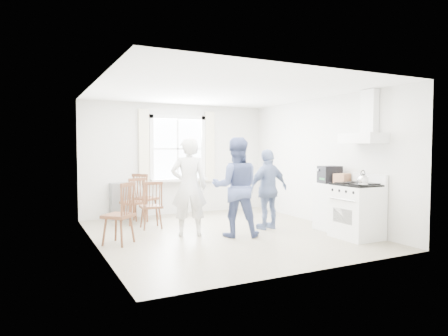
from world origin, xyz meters
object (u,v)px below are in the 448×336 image
at_px(windsor_chair_c, 124,206).
at_px(person_right, 268,189).
at_px(stereo_stack, 330,175).
at_px(windsor_chair_a, 136,196).
at_px(person_mid, 236,187).
at_px(low_cabinet, 332,207).
at_px(person_left, 189,187).
at_px(gas_stove, 357,211).
at_px(windsor_chair_b, 152,200).

xyz_separation_m(windsor_chair_c, person_right, (2.78, 0.02, 0.15)).
bearing_deg(stereo_stack, windsor_chair_a, 145.99).
distance_m(stereo_stack, person_mid, 1.90).
bearing_deg(person_mid, windsor_chair_c, 15.90).
height_order(low_cabinet, person_left, person_left).
bearing_deg(person_right, stereo_stack, 142.08).
bearing_deg(gas_stove, windsor_chair_a, 137.11).
distance_m(stereo_stack, person_right, 1.20).
bearing_deg(windsor_chair_a, stereo_stack, -34.01).
relative_size(windsor_chair_a, windsor_chair_c, 0.94).
height_order(windsor_chair_b, person_mid, person_mid).
height_order(windsor_chair_a, person_mid, person_mid).
bearing_deg(gas_stove, person_left, 149.64).
bearing_deg(person_left, windsor_chair_b, -44.05).
relative_size(windsor_chair_b, person_left, 0.53).
bearing_deg(person_right, windsor_chair_b, -33.13).
height_order(gas_stove, person_mid, person_mid).
distance_m(gas_stove, person_mid, 2.15).
height_order(gas_stove, windsor_chair_a, gas_stove).
bearing_deg(person_left, gas_stove, 167.95).
bearing_deg(person_left, windsor_chair_a, -48.79).
bearing_deg(gas_stove, low_cabinet, 84.32).
relative_size(low_cabinet, windsor_chair_c, 0.87).
bearing_deg(stereo_stack, windsor_chair_c, 171.38).
height_order(person_left, person_right, person_left).
relative_size(stereo_stack, windsor_chair_c, 0.41).
bearing_deg(windsor_chair_b, person_left, -62.36).
distance_m(gas_stove, person_right, 1.68).
relative_size(gas_stove, windsor_chair_c, 1.09).
bearing_deg(windsor_chair_a, windsor_chair_b, -74.17).
bearing_deg(windsor_chair_c, gas_stove, -19.73).
bearing_deg(person_mid, person_left, -5.96).
bearing_deg(person_right, gas_stove, 117.57).
height_order(stereo_stack, person_mid, person_mid).
relative_size(windsor_chair_c, person_right, 0.66).
relative_size(stereo_stack, windsor_chair_a, 0.43).
xyz_separation_m(stereo_stack, windsor_chair_c, (-3.78, 0.57, -0.44)).
bearing_deg(stereo_stack, person_mid, 170.59).
relative_size(windsor_chair_b, person_mid, 0.53).
distance_m(person_mid, person_right, 0.91).
bearing_deg(low_cabinet, person_right, 147.44).
height_order(low_cabinet, stereo_stack, stereo_stack).
bearing_deg(person_left, windsor_chair_c, 25.62).
height_order(stereo_stack, windsor_chair_c, stereo_stack).
relative_size(gas_stove, low_cabinet, 1.24).
distance_m(stereo_stack, windsor_chair_c, 3.85).
relative_size(windsor_chair_b, windsor_chair_c, 0.91).
bearing_deg(person_mid, windsor_chair_b, -23.21).
distance_m(low_cabinet, person_mid, 1.97).
height_order(windsor_chair_c, person_left, person_left).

